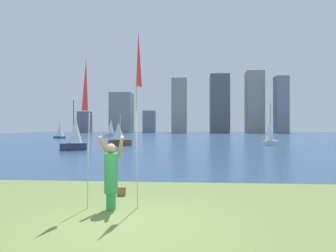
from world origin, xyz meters
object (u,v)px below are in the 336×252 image
(kite_flag_left, at_px, (86,87))
(sailboat_4, at_px, (119,134))
(sailboat_1, at_px, (270,133))
(sailboat_3, at_px, (60,132))
(bag, at_px, (121,191))
(person, at_px, (111,173))
(sailboat_0, at_px, (75,134))
(kite_flag_right, at_px, (139,63))
(sailboat_2, at_px, (111,128))

(kite_flag_left, xyz_separation_m, sailboat_4, (-5.25, 24.94, -1.78))
(sailboat_1, distance_m, sailboat_3, 37.77)
(bag, height_order, sailboat_1, sailboat_1)
(sailboat_1, bearing_deg, bag, -114.30)
(sailboat_1, xyz_separation_m, sailboat_3, (-33.34, 17.75, -0.11))
(kite_flag_left, bearing_deg, sailboat_3, 115.38)
(sailboat_4, bearing_deg, person, -76.67)
(sailboat_3, bearing_deg, sailboat_0, -62.84)
(kite_flag_right, relative_size, sailboat_4, 1.34)
(sailboat_0, xyz_separation_m, sailboat_4, (2.46, 6.54, -0.12))
(kite_flag_left, relative_size, bag, 14.54)
(sailboat_4, bearing_deg, sailboat_1, 7.01)
(bag, distance_m, sailboat_3, 48.45)
(sailboat_1, bearing_deg, person, -112.95)
(sailboat_3, bearing_deg, sailboat_4, -51.13)
(sailboat_0, bearing_deg, person, -65.48)
(kite_flag_left, height_order, bag, kite_flag_left)
(kite_flag_left, distance_m, sailboat_1, 29.69)
(person, relative_size, sailboat_2, 0.32)
(sailboat_1, bearing_deg, kite_flag_left, -114.04)
(kite_flag_left, distance_m, sailboat_0, 20.02)
(kite_flag_left, xyz_separation_m, sailboat_0, (-7.71, 18.40, -1.66))
(person, distance_m, kite_flag_right, 3.03)
(sailboat_1, relative_size, sailboat_3, 1.48)
(kite_flag_left, height_order, sailboat_3, kite_flag_left)
(kite_flag_right, relative_size, bag, 17.57)
(sailboat_1, bearing_deg, sailboat_0, -156.33)
(kite_flag_right, bearing_deg, kite_flag_left, -160.20)
(sailboat_1, xyz_separation_m, sailboat_2, (-25.99, 26.03, 0.54))
(kite_flag_left, distance_m, bag, 3.45)
(kite_flag_right, xyz_separation_m, sailboat_4, (-6.54, 24.47, -2.50))
(kite_flag_right, bearing_deg, sailboat_2, 106.12)
(person, relative_size, kite_flag_left, 0.49)
(bag, height_order, sailboat_2, sailboat_2)
(sailboat_1, bearing_deg, sailboat_4, -172.99)
(sailboat_3, bearing_deg, sailboat_1, -28.03)
(kite_flag_left, xyz_separation_m, sailboat_1, (12.08, 27.07, -1.78))
(person, bearing_deg, sailboat_1, 82.84)
(bag, bearing_deg, sailboat_1, 65.70)
(sailboat_2, bearing_deg, sailboat_1, -45.05)
(person, xyz_separation_m, bag, (-0.08, 1.50, -0.80))
(sailboat_4, bearing_deg, sailboat_2, 107.11)
(sailboat_4, bearing_deg, sailboat_3, 128.87)
(sailboat_3, bearing_deg, kite_flag_right, -63.04)
(kite_flag_right, height_order, sailboat_0, kite_flag_right)
(person, relative_size, sailboat_1, 0.39)
(kite_flag_left, distance_m, sailboat_2, 54.91)
(kite_flag_left, xyz_separation_m, kite_flag_right, (1.29, 0.47, 0.72))
(person, bearing_deg, sailboat_4, 119.12)
(bag, xyz_separation_m, sailboat_1, (11.51, 25.49, 1.24))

